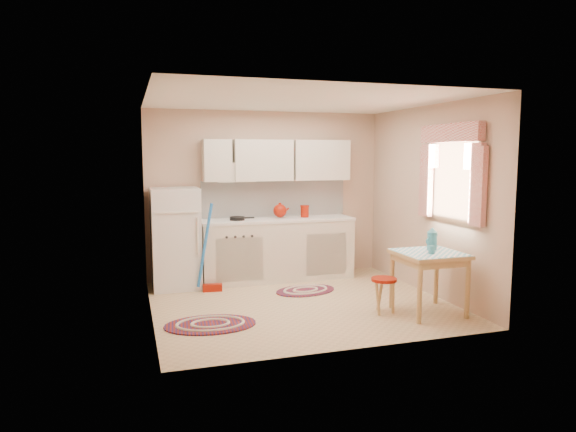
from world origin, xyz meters
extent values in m
plane|color=tan|center=(0.00, 0.00, 0.00)|extent=(3.60, 3.60, 0.00)
cube|color=silver|center=(0.00, 0.00, 2.50)|extent=(3.60, 3.20, 0.04)
cube|color=tan|center=(0.00, 1.60, 1.25)|extent=(3.60, 0.04, 2.50)
cube|color=tan|center=(0.00, -1.60, 1.25)|extent=(3.60, 0.04, 2.50)
cube|color=tan|center=(-1.80, 0.00, 1.25)|extent=(0.04, 3.20, 2.50)
cube|color=tan|center=(1.80, 0.00, 1.25)|extent=(0.04, 3.20, 2.50)
cube|color=white|center=(0.12, 1.59, 1.20)|extent=(2.25, 0.03, 0.55)
cube|color=beige|center=(0.12, 1.44, 1.77)|extent=(2.25, 0.33, 0.60)
cube|color=white|center=(1.78, -0.55, 1.55)|extent=(0.04, 0.85, 0.95)
cube|color=silver|center=(-1.41, 1.25, 0.70)|extent=(0.65, 0.60, 1.40)
cube|color=beige|center=(0.07, 1.30, 0.44)|extent=(2.25, 0.60, 0.88)
cube|color=silver|center=(0.07, 1.30, 0.90)|extent=(2.27, 0.62, 0.04)
cylinder|color=black|center=(-0.53, 1.25, 0.94)|extent=(0.22, 0.22, 0.05)
cylinder|color=#8E1305|center=(0.51, 1.30, 1.00)|extent=(0.14, 0.14, 0.16)
cube|color=tan|center=(1.31, -0.82, 0.36)|extent=(0.72, 0.72, 0.72)
cylinder|color=#8E1305|center=(0.81, -0.67, 0.21)|extent=(0.32, 0.32, 0.42)
cylinder|color=teal|center=(1.27, -0.92, 0.77)|extent=(0.07, 0.07, 0.10)
camera|label=1|loc=(-2.02, -5.92, 1.85)|focal=32.00mm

